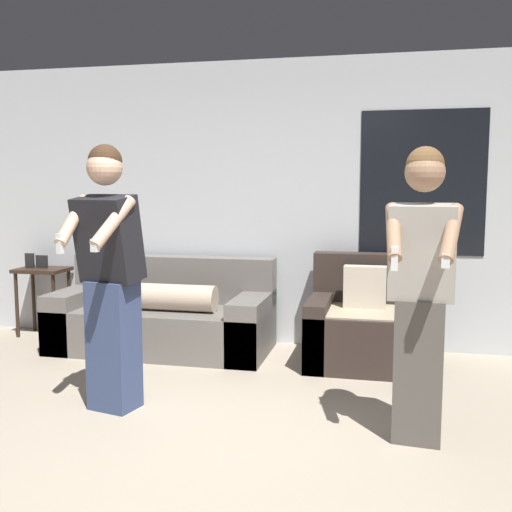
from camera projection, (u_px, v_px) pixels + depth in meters
The scene contains 7 objects.
ground_plane at pixel (182, 478), 3.14m from camera, with size 14.00×14.00×0.00m, color tan.
wall_back at pixel (282, 204), 5.71m from camera, with size 6.81×0.07×2.70m.
couch at pixel (164, 317), 5.60m from camera, with size 2.00×0.89×0.84m.
armchair at pixel (364, 326), 5.16m from camera, with size 0.94×0.89×0.92m.
side_table at pixel (42, 280), 6.09m from camera, with size 0.50×0.37×0.84m.
person_left at pixel (110, 274), 4.01m from camera, with size 0.48×0.56×1.80m.
person_right at pixel (421, 291), 3.51m from camera, with size 0.44×0.49×1.75m.
Camera 1 is at (1.03, -2.83, 1.53)m, focal length 42.00 mm.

